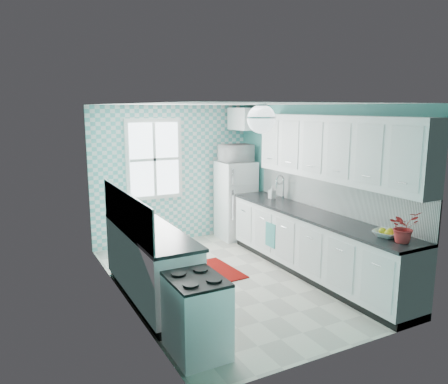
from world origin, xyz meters
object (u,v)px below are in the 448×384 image
potted_plant (404,227)px  microwave (236,153)px  stove (196,314)px  ceiling_light (261,119)px  sink (273,200)px  fruit_bowl (386,234)px  fridge (236,200)px

potted_plant → microwave: microwave is taller
stove → ceiling_light: bearing=29.1°
sink → potted_plant: sink is taller
microwave → sink: bearing=96.9°
fruit_bowl → potted_plant: 0.28m
fruit_bowl → stove: bearing=175.4°
sink → potted_plant: bearing=-93.9°
sink → fruit_bowl: 2.40m
potted_plant → fridge: bearing=91.4°
fruit_bowl → microwave: 3.57m
fruit_bowl → ceiling_light: bearing=142.4°
sink → microwave: size_ratio=0.98×
fridge → microwave: size_ratio=2.53×
stove → sink: sink is taller
ceiling_light → potted_plant: ceiling_light is taller
fridge → sink: size_ratio=2.57×
microwave → potted_plant: bearing=93.4°
fruit_bowl → microwave: microwave is taller
fruit_bowl → potted_plant: potted_plant is taller
fridge → sink: bearing=-86.2°
ceiling_light → potted_plant: (1.20, -1.16, -1.20)m
stove → fruit_bowl: fruit_bowl is taller
ceiling_light → stove: size_ratio=0.44×
ceiling_light → microwave: size_ratio=0.60×
fridge → potted_plant: 3.77m
stove → microwave: 4.22m
ceiling_light → stove: 2.37m
stove → sink: 3.30m
ceiling_light → fridge: bearing=66.8°
potted_plant → microwave: bearing=91.4°
fridge → microwave: (0.00, 0.00, 0.89)m
fridge → fruit_bowl: 3.52m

